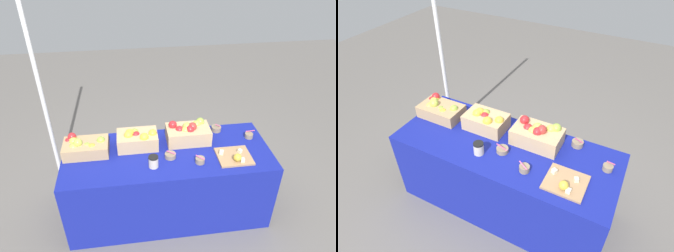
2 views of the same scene
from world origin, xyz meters
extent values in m
plane|color=slate|center=(0.00, 0.00, 0.00)|extent=(10.00, 10.00, 0.00)
cube|color=navy|center=(0.00, 0.00, 0.37)|extent=(1.90, 0.76, 0.74)
cube|color=tan|center=(-0.73, 0.09, 0.80)|extent=(0.40, 0.25, 0.12)
sphere|color=#B2C64C|center=(-0.79, 0.08, 0.87)|extent=(0.08, 0.08, 0.08)
sphere|color=red|center=(-0.85, 0.18, 0.87)|extent=(0.08, 0.08, 0.08)
sphere|color=#B2C64C|center=(-0.83, 0.06, 0.84)|extent=(0.08, 0.08, 0.08)
sphere|color=#99B742|center=(-0.59, 0.11, 0.85)|extent=(0.08, 0.08, 0.08)
sphere|color=gold|center=(-0.67, 0.04, 0.83)|extent=(0.08, 0.08, 0.08)
sphere|color=#99B742|center=(-0.71, 0.07, 0.82)|extent=(0.08, 0.08, 0.08)
sphere|color=red|center=(-0.89, 0.16, 0.83)|extent=(0.08, 0.08, 0.08)
sphere|color=gold|center=(-0.85, 0.17, 0.85)|extent=(0.08, 0.08, 0.08)
sphere|color=#B2C64C|center=(-0.84, 0.13, 0.85)|extent=(0.08, 0.08, 0.08)
cube|color=tan|center=(-0.26, 0.13, 0.81)|extent=(0.37, 0.24, 0.14)
sphere|color=gold|center=(-0.20, 0.06, 0.89)|extent=(0.08, 0.08, 0.08)
sphere|color=gold|center=(-0.33, 0.14, 0.88)|extent=(0.08, 0.08, 0.08)
sphere|color=gold|center=(-0.34, 0.12, 0.88)|extent=(0.08, 0.08, 0.08)
sphere|color=#99B742|center=(-0.29, 0.17, 0.87)|extent=(0.08, 0.08, 0.08)
sphere|color=red|center=(-0.28, 0.13, 0.86)|extent=(0.08, 0.08, 0.08)
sphere|color=gold|center=(-0.12, 0.12, 0.88)|extent=(0.08, 0.08, 0.08)
cube|color=tan|center=(0.22, 0.15, 0.81)|extent=(0.41, 0.25, 0.14)
sphere|color=#B2C64C|center=(0.21, 0.17, 0.89)|extent=(0.08, 0.08, 0.08)
sphere|color=#B2C64C|center=(0.31, 0.21, 0.88)|extent=(0.08, 0.08, 0.08)
sphere|color=red|center=(0.13, 0.15, 0.87)|extent=(0.08, 0.08, 0.08)
sphere|color=#B2332D|center=(0.26, 0.15, 0.90)|extent=(0.08, 0.08, 0.08)
sphere|color=red|center=(0.23, 0.12, 0.89)|extent=(0.08, 0.08, 0.08)
sphere|color=#D14C33|center=(0.26, 0.16, 0.87)|extent=(0.08, 0.08, 0.08)
sphere|color=#99B742|center=(0.35, 0.24, 0.89)|extent=(0.08, 0.08, 0.08)
sphere|color=#B2C64C|center=(0.19, 0.13, 0.87)|extent=(0.08, 0.08, 0.08)
sphere|color=red|center=(0.08, 0.20, 0.90)|extent=(0.08, 0.08, 0.08)
cube|color=tan|center=(0.58, -0.15, 0.75)|extent=(0.30, 0.27, 0.02)
cube|color=beige|center=(0.63, -0.24, 0.78)|extent=(0.04, 0.04, 0.03)
cube|color=beige|center=(0.65, -0.12, 0.77)|extent=(0.04, 0.04, 0.03)
sphere|color=gold|center=(0.58, -0.23, 0.79)|extent=(0.07, 0.07, 0.07)
cube|color=beige|center=(0.47, -0.11, 0.78)|extent=(0.05, 0.05, 0.04)
cylinder|color=gray|center=(0.82, 0.12, 0.76)|extent=(0.08, 0.08, 0.05)
cylinder|color=#EA598C|center=(0.83, 0.13, 0.81)|extent=(0.07, 0.07, 0.05)
cylinder|color=gray|center=(0.02, -0.08, 0.76)|extent=(0.10, 0.10, 0.04)
cylinder|color=#EA598C|center=(0.02, -0.10, 0.81)|extent=(0.09, 0.04, 0.07)
cylinder|color=gray|center=(0.53, 0.28, 0.76)|extent=(0.10, 0.10, 0.05)
cylinder|color=#EA598C|center=(0.55, 0.27, 0.81)|extent=(0.07, 0.05, 0.07)
cylinder|color=gray|center=(0.26, -0.18, 0.76)|extent=(0.08, 0.08, 0.05)
cylinder|color=#EA598C|center=(0.26, -0.20, 0.81)|extent=(0.08, 0.03, 0.05)
cylinder|color=beige|center=(-0.15, -0.18, 0.79)|extent=(0.08, 0.08, 0.10)
cylinder|color=black|center=(-0.15, -0.18, 0.84)|extent=(0.08, 0.08, 0.01)
cylinder|color=white|center=(-1.19, 0.73, 1.10)|extent=(0.04, 0.04, 2.19)
camera|label=1|loc=(-0.31, -2.23, 2.50)|focal=33.27mm
camera|label=2|loc=(0.85, -1.59, 2.37)|focal=30.81mm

